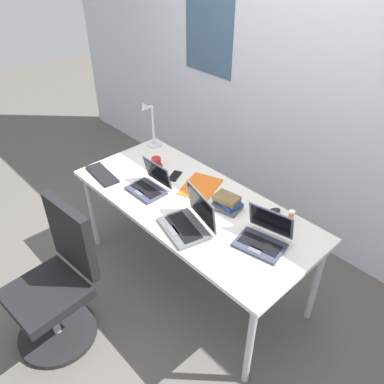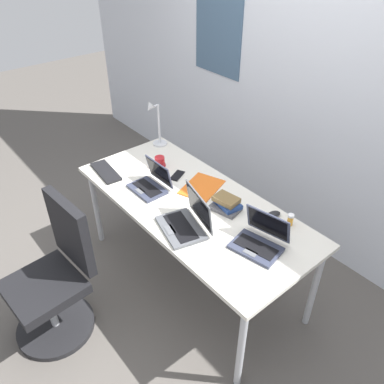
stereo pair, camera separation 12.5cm
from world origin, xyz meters
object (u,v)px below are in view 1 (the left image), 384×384
Objects in this scene: laptop_far_corner at (263,238)px; office_chair at (58,289)px; cell_phone at (175,176)px; book_stack at (227,202)px; coffee_mug at (156,163)px; paper_folder_back_right at (200,187)px; desk_lamp at (150,125)px; external_keyboard at (102,174)px; laptop_back_left at (149,185)px; pill_bottle at (291,216)px; computer_mouse at (274,211)px; laptop_near_mouse at (189,222)px.

laptop_far_corner is 0.34× the size of office_chair.
cell_phone is 0.64× the size of book_stack.
paper_folder_back_right is at bearing 8.97° from coffee_mug.
desk_lamp is 1.21× the size of external_keyboard.
paper_folder_back_right is (0.22, 0.29, -0.04)m from laptop_back_left.
book_stack is at bearing -7.32° from paper_folder_back_right.
office_chair reaches higher than pill_bottle.
laptop_back_left is at bearing -154.12° from book_stack.
paper_folder_back_right is 0.42m from coffee_mug.
computer_mouse is at bearing 1.32° from desk_lamp.
pill_bottle is 0.69m from paper_folder_back_right.
book_stack is at bearing 2.30° from coffee_mug.
paper_folder_back_right is at bearing 172.68° from book_stack.
computer_mouse is 0.80m from cell_phone.
pill_bottle is 1.56m from office_chair.
paper_folder_back_right is (-0.29, 0.04, -0.04)m from book_stack.
book_stack reaches higher than paper_folder_back_right.
laptop_near_mouse is 0.32m from book_stack.
laptop_near_mouse is 0.89m from external_keyboard.
computer_mouse reaches higher than cell_phone.
computer_mouse reaches higher than external_keyboard.
paper_folder_back_right is 0.32× the size of office_chair.
pill_bottle reaches higher than external_keyboard.
pill_bottle is 0.42m from book_stack.
book_stack reaches higher than pill_bottle.
paper_folder_back_right is (-0.67, 0.14, -0.04)m from laptop_far_corner.
book_stack is (0.51, 0.25, -0.00)m from laptop_back_left.
laptop_far_corner is 0.91m from cell_phone.
cell_phone is at bearing 7.25° from coffee_mug.
computer_mouse is at bearing 14.78° from paper_folder_back_right.
pill_bottle is at bearing 91.48° from laptop_far_corner.
laptop_far_corner is (0.40, 0.23, -0.01)m from laptop_near_mouse.
desk_lamp is 0.38m from coffee_mug.
laptop_near_mouse is 0.46m from laptop_far_corner.
laptop_far_corner is at bearing 29.33° from laptop_near_mouse.
desk_lamp is at bearing 154.21° from laptop_near_mouse.
laptop_back_left is 0.88m from computer_mouse.
laptop_far_corner is 2.90× the size of coffee_mug.
laptop_near_mouse is at bearing 10.62° from external_keyboard.
external_keyboard is 0.34× the size of office_chair.
laptop_back_left is 0.29m from coffee_mug.
office_chair is at bearing -130.56° from laptop_far_corner.
laptop_back_left reaches higher than cell_phone.
pill_bottle is at bearing 22.15° from computer_mouse.
office_chair is at bearing -76.07° from coffee_mug.
desk_lamp is 1.03m from book_stack.
laptop_back_left is 0.28× the size of office_chair.
office_chair is at bearing -111.80° from cell_phone.
external_keyboard is (-1.29, -0.30, -0.03)m from laptop_far_corner.
laptop_back_left is at bearing -127.91° from paper_folder_back_right.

